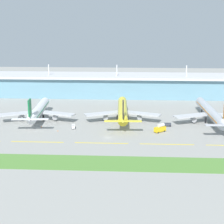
# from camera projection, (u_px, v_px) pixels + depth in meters

# --- Properties ---
(ground_plane) EXTENTS (600.00, 600.00, 0.00)m
(ground_plane) POSITION_uv_depth(u_px,v_px,m) (108.00, 138.00, 201.38)
(ground_plane) COLOR gray
(terminal_building) EXTENTS (288.00, 34.00, 27.06)m
(terminal_building) POSITION_uv_depth(u_px,v_px,m) (117.00, 85.00, 307.66)
(terminal_building) COLOR #6693A8
(terminal_building) RESTS_ON ground
(airliner_near) EXTENTS (48.70, 58.78, 18.90)m
(airliner_near) POSITION_uv_depth(u_px,v_px,m) (38.00, 110.00, 234.83)
(airliner_near) COLOR silver
(airliner_near) RESTS_ON ground
(airliner_middle) EXTENTS (48.77, 65.99, 18.90)m
(airliner_middle) POSITION_uv_depth(u_px,v_px,m) (123.00, 110.00, 234.55)
(airliner_middle) COLOR yellow
(airliner_middle) RESTS_ON ground
(airliner_far) EXTENTS (48.77, 72.23, 18.90)m
(airliner_far) POSITION_uv_depth(u_px,v_px,m) (211.00, 112.00, 229.56)
(airliner_far) COLOR #ADB2BC
(airliner_far) RESTS_ON ground
(taxiway_stripe_mid_west) EXTENTS (28.00, 0.70, 0.04)m
(taxiway_stripe_mid_west) POSITION_uv_depth(u_px,v_px,m) (37.00, 142.00, 194.45)
(taxiway_stripe_mid_west) COLOR yellow
(taxiway_stripe_mid_west) RESTS_ON ground
(taxiway_stripe_centre) EXTENTS (28.00, 0.70, 0.04)m
(taxiway_stripe_centre) POSITION_uv_depth(u_px,v_px,m) (102.00, 143.00, 192.61)
(taxiway_stripe_centre) COLOR yellow
(taxiway_stripe_centre) RESTS_ON ground
(taxiway_stripe_mid_east) EXTENTS (28.00, 0.70, 0.04)m
(taxiway_stripe_mid_east) POSITION_uv_depth(u_px,v_px,m) (167.00, 144.00, 190.77)
(taxiway_stripe_mid_east) COLOR yellow
(taxiway_stripe_mid_east) RESTS_ON ground
(grass_verge) EXTENTS (300.00, 18.00, 0.10)m
(grass_verge) POSITION_uv_depth(u_px,v_px,m) (103.00, 163.00, 165.75)
(grass_verge) COLOR #518438
(grass_verge) RESTS_ON ground
(baggage_cart) EXTENTS (2.45, 3.83, 2.48)m
(baggage_cart) POSITION_uv_depth(u_px,v_px,m) (73.00, 127.00, 217.90)
(baggage_cart) COLOR silver
(baggage_cart) RESTS_ON ground
(pushback_tug) EXTENTS (4.43, 2.56, 1.85)m
(pushback_tug) POSITION_uv_depth(u_px,v_px,m) (167.00, 124.00, 222.88)
(pushback_tug) COLOR #333842
(pushback_tug) RESTS_ON ground
(fuel_truck) EXTENTS (7.22, 6.57, 4.95)m
(fuel_truck) POSITION_uv_depth(u_px,v_px,m) (160.00, 128.00, 211.03)
(fuel_truck) COLOR gold
(fuel_truck) RESTS_ON ground
(safety_cone_left_wingtip) EXTENTS (0.56, 0.56, 0.70)m
(safety_cone_left_wingtip) POSITION_uv_depth(u_px,v_px,m) (42.00, 127.00, 220.86)
(safety_cone_left_wingtip) COLOR orange
(safety_cone_left_wingtip) RESTS_ON ground
(safety_cone_nose_front) EXTENTS (0.56, 0.56, 0.70)m
(safety_cone_nose_front) POSITION_uv_depth(u_px,v_px,m) (58.00, 131.00, 212.98)
(safety_cone_nose_front) COLOR orange
(safety_cone_nose_front) RESTS_ON ground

